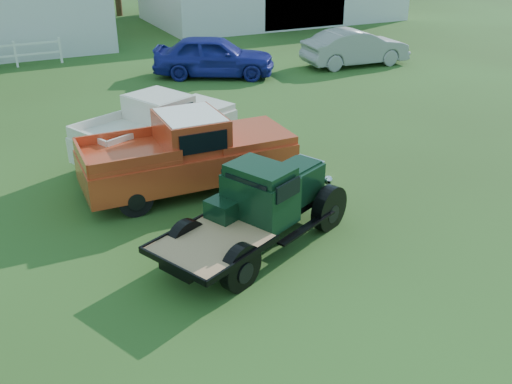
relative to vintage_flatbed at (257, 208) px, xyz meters
name	(u,v)px	position (x,y,z in m)	size (l,w,h in m)	color
ground	(273,263)	(-0.02, -0.76, -0.92)	(120.00, 120.00, 0.00)	#2C4019
vintage_flatbed	(257,208)	(0.00, 0.00, 0.00)	(4.62, 1.83, 1.83)	black
red_pickup	(188,152)	(-0.32, 3.34, 0.09)	(5.52, 2.12, 2.01)	#B63A1D
white_pickup	(158,128)	(-0.39, 5.71, 0.00)	(4.96, 1.92, 1.82)	silver
misc_car_blue	(214,56)	(4.62, 13.68, -0.03)	(2.09, 5.20, 1.77)	navy
misc_car_grey	(356,47)	(11.35, 12.70, -0.09)	(1.75, 5.01, 1.65)	gray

